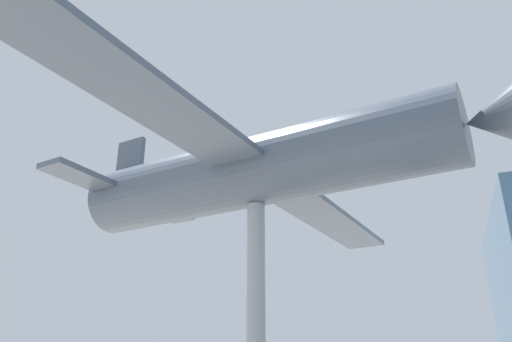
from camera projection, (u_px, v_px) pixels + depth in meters
The scene contains 2 objects.
support_pylon_central at pixel (256, 325), 12.71m from camera, with size 0.49×0.49×6.47m.
suspended_airplane at pixel (266, 169), 14.21m from camera, with size 19.78×13.32×3.23m.
Camera 1 is at (12.44, 4.54, 1.95)m, focal length 35.00 mm.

